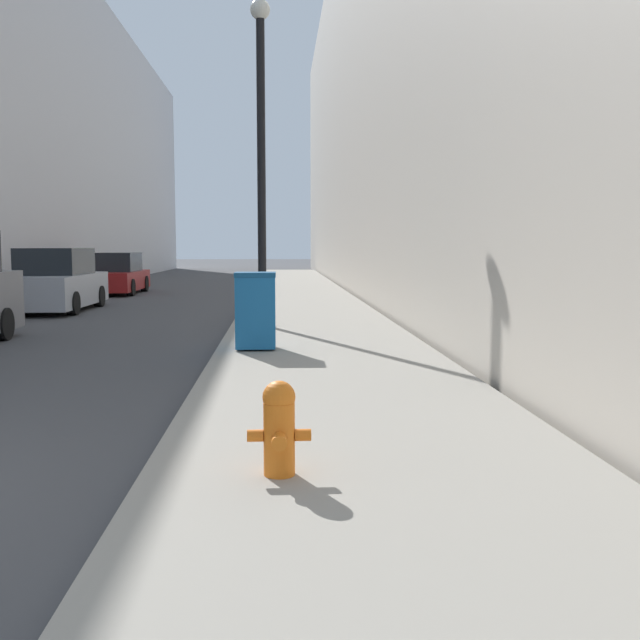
# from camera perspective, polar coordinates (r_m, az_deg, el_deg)

# --- Properties ---
(sidewalk_right) EXTENTS (3.61, 60.00, 0.13)m
(sidewalk_right) POSITION_cam_1_polar(r_m,az_deg,el_deg) (22.66, -1.35, 1.44)
(sidewalk_right) COLOR gray
(sidewalk_right) RESTS_ON ground
(building_right_stone) EXTENTS (12.00, 60.00, 16.10)m
(building_right_stone) POSITION_cam_1_polar(r_m,az_deg,el_deg) (32.39, 12.87, 16.83)
(building_right_stone) COLOR beige
(building_right_stone) RESTS_ON ground
(fire_hydrant) EXTENTS (0.47, 0.36, 0.71)m
(fire_hydrant) POSITION_cam_1_polar(r_m,az_deg,el_deg) (5.32, -3.29, -8.45)
(fire_hydrant) COLOR orange
(fire_hydrant) RESTS_ON sidewalk_right
(trash_bin) EXTENTS (0.67, 0.60, 1.27)m
(trash_bin) POSITION_cam_1_polar(r_m,az_deg,el_deg) (11.75, -5.18, 0.80)
(trash_bin) COLOR #19609E
(trash_bin) RESTS_ON sidewalk_right
(lamppost) EXTENTS (0.41, 0.41, 6.75)m
(lamppost) POSITION_cam_1_polar(r_m,az_deg,el_deg) (15.40, -4.72, 13.35)
(lamppost) COLOR black
(lamppost) RESTS_ON sidewalk_right
(parked_sedan_near) EXTENTS (1.91, 4.60, 1.78)m
(parked_sedan_near) POSITION_cam_1_polar(r_m,az_deg,el_deg) (21.59, -20.34, 2.82)
(parked_sedan_near) COLOR #A3A8B2
(parked_sedan_near) RESTS_ON ground
(parked_sedan_far) EXTENTS (1.81, 4.50, 1.59)m
(parked_sedan_far) POSITION_cam_1_polar(r_m,az_deg,el_deg) (28.77, -15.91, 3.47)
(parked_sedan_far) COLOR maroon
(parked_sedan_far) RESTS_ON ground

